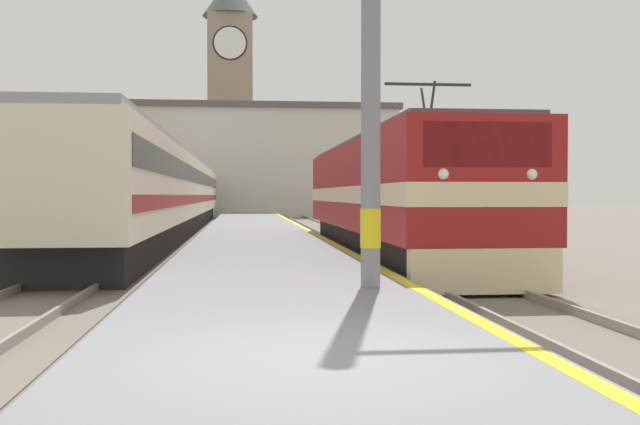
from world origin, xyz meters
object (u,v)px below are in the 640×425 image
(catenary_mast, at_px, (375,0))
(passenger_train, at_px, (170,192))
(locomotive_train, at_px, (391,197))
(clock_tower, at_px, (230,87))

(catenary_mast, bearing_deg, passenger_train, 102.12)
(locomotive_train, height_order, passenger_train, locomotive_train)
(locomotive_train, distance_m, passenger_train, 17.40)
(locomotive_train, distance_m, catenary_mast, 10.66)
(locomotive_train, distance_m, clock_tower, 56.88)
(locomotive_train, height_order, clock_tower, clock_tower)
(locomotive_train, height_order, catenary_mast, catenary_mast)
(catenary_mast, height_order, clock_tower, clock_tower)
(clock_tower, bearing_deg, locomotive_train, -84.44)
(locomotive_train, relative_size, passenger_train, 0.37)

